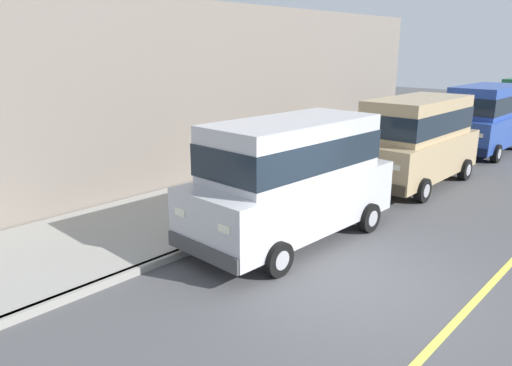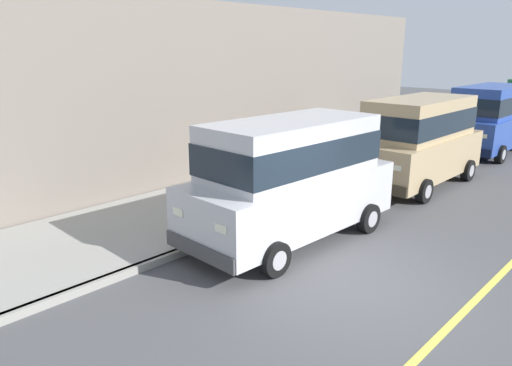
# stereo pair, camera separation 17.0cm
# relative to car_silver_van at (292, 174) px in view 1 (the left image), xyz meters

# --- Properties ---
(ground_plane) EXTENTS (80.00, 80.00, 0.00)m
(ground_plane) POSITION_rel_car_silver_van_xyz_m (2.21, -0.88, -1.39)
(ground_plane) COLOR #4C4C4F
(curb) EXTENTS (0.16, 64.00, 0.14)m
(curb) POSITION_rel_car_silver_van_xyz_m (-0.99, -0.88, -1.32)
(curb) COLOR gray
(curb) RESTS_ON ground
(sidewalk) EXTENTS (3.60, 64.00, 0.14)m
(sidewalk) POSITION_rel_car_silver_van_xyz_m (-2.79, -0.88, -1.32)
(sidewalk) COLOR #99968E
(sidewalk) RESTS_ON ground
(lane_centre_line) EXTENTS (0.12, 57.60, 0.01)m
(lane_centre_line) POSITION_rel_car_silver_van_xyz_m (3.81, -0.88, -1.39)
(lane_centre_line) COLOR #E0D64C
(lane_centre_line) RESTS_ON ground
(car_silver_van) EXTENTS (2.25, 4.96, 2.52)m
(car_silver_van) POSITION_rel_car_silver_van_xyz_m (0.00, 0.00, 0.00)
(car_silver_van) COLOR #BCBCC1
(car_silver_van) RESTS_ON ground
(car_tan_van) EXTENTS (2.15, 4.91, 2.52)m
(car_tan_van) POSITION_rel_car_silver_van_xyz_m (0.03, 5.75, 0.00)
(car_tan_van) COLOR tan
(car_tan_van) RESTS_ON ground
(car_blue_van) EXTENTS (2.15, 4.90, 2.52)m
(car_blue_van) POSITION_rel_car_silver_van_xyz_m (0.00, 11.80, 0.00)
(car_blue_van) COLOR #28479E
(car_blue_van) RESTS_ON ground
(dog_tan) EXTENTS (0.67, 0.45, 0.49)m
(dog_tan) POSITION_rel_car_silver_van_xyz_m (-3.47, 1.11, -0.97)
(dog_tan) COLOR tan
(dog_tan) RESTS_ON sidewalk
(fire_hydrant) EXTENTS (0.34, 0.24, 0.72)m
(fire_hydrant) POSITION_rel_car_silver_van_xyz_m (-1.44, 3.78, -0.92)
(fire_hydrant) COLOR gold
(fire_hydrant) RESTS_ON sidewalk
(building_facade) EXTENTS (0.50, 20.00, 5.15)m
(building_facade) POSITION_rel_car_silver_van_xyz_m (-4.89, 3.60, 1.18)
(building_facade) COLOR slate
(building_facade) RESTS_ON ground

